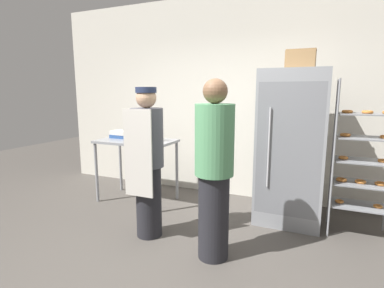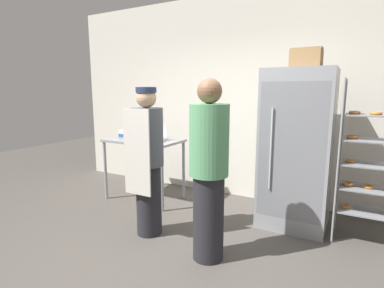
{
  "view_description": "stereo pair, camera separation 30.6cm",
  "coord_description": "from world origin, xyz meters",
  "px_view_note": "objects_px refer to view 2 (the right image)",
  "views": [
    {
      "loc": [
        1.22,
        -2.37,
        1.63
      ],
      "look_at": [
        -0.11,
        0.68,
        1.05
      ],
      "focal_mm": 28.0,
      "sensor_mm": 36.0,
      "label": 1
    },
    {
      "loc": [
        1.5,
        -2.23,
        1.63
      ],
      "look_at": [
        -0.11,
        0.68,
        1.05
      ],
      "focal_mm": 28.0,
      "sensor_mm": 36.0,
      "label": 2
    }
  ],
  "objects_px": {
    "blender_pitcher": "(158,130)",
    "person_customer": "(209,171)",
    "donut_box": "(156,138)",
    "binder_stack": "(130,133)",
    "person_baker": "(148,160)",
    "refrigerator": "(296,150)",
    "cardboard_storage_box": "(306,59)",
    "baking_rack": "(371,163)"
  },
  "relations": [
    {
      "from": "baking_rack",
      "to": "blender_pitcher",
      "type": "bearing_deg",
      "value": 177.57
    },
    {
      "from": "person_baker",
      "to": "person_customer",
      "type": "xyz_separation_m",
      "value": [
        0.83,
        -0.14,
        0.02
      ]
    },
    {
      "from": "person_baker",
      "to": "person_customer",
      "type": "height_order",
      "value": "person_customer"
    },
    {
      "from": "baking_rack",
      "to": "donut_box",
      "type": "height_order",
      "value": "baking_rack"
    },
    {
      "from": "binder_stack",
      "to": "person_customer",
      "type": "distance_m",
      "value": 2.24
    },
    {
      "from": "binder_stack",
      "to": "person_baker",
      "type": "bearing_deg",
      "value": -42.24
    },
    {
      "from": "person_baker",
      "to": "baking_rack",
      "type": "bearing_deg",
      "value": 24.44
    },
    {
      "from": "person_customer",
      "to": "refrigerator",
      "type": "bearing_deg",
      "value": 64.0
    },
    {
      "from": "donut_box",
      "to": "binder_stack",
      "type": "relative_size",
      "value": 0.9
    },
    {
      "from": "blender_pitcher",
      "to": "person_baker",
      "type": "relative_size",
      "value": 0.17
    },
    {
      "from": "cardboard_storage_box",
      "to": "refrigerator",
      "type": "bearing_deg",
      "value": 175.43
    },
    {
      "from": "donut_box",
      "to": "binder_stack",
      "type": "distance_m",
      "value": 0.6
    },
    {
      "from": "refrigerator",
      "to": "blender_pitcher",
      "type": "relative_size",
      "value": 6.82
    },
    {
      "from": "donut_box",
      "to": "cardboard_storage_box",
      "type": "distance_m",
      "value": 2.23
    },
    {
      "from": "binder_stack",
      "to": "cardboard_storage_box",
      "type": "xyz_separation_m",
      "value": [
        2.57,
        0.05,
        1.02
      ]
    },
    {
      "from": "person_baker",
      "to": "binder_stack",
      "type": "bearing_deg",
      "value": 137.76
    },
    {
      "from": "baking_rack",
      "to": "person_customer",
      "type": "relative_size",
      "value": 1.01
    },
    {
      "from": "donut_box",
      "to": "person_customer",
      "type": "relative_size",
      "value": 0.15
    },
    {
      "from": "blender_pitcher",
      "to": "cardboard_storage_box",
      "type": "distance_m",
      "value": 2.31
    },
    {
      "from": "donut_box",
      "to": "blender_pitcher",
      "type": "bearing_deg",
      "value": 118.03
    },
    {
      "from": "refrigerator",
      "to": "cardboard_storage_box",
      "type": "xyz_separation_m",
      "value": [
        0.05,
        -0.0,
        1.06
      ]
    },
    {
      "from": "baking_rack",
      "to": "person_customer",
      "type": "distance_m",
      "value": 1.78
    },
    {
      "from": "donut_box",
      "to": "binder_stack",
      "type": "bearing_deg",
      "value": 168.98
    },
    {
      "from": "refrigerator",
      "to": "person_baker",
      "type": "relative_size",
      "value": 1.13
    },
    {
      "from": "binder_stack",
      "to": "cardboard_storage_box",
      "type": "distance_m",
      "value": 2.76
    },
    {
      "from": "baking_rack",
      "to": "binder_stack",
      "type": "bearing_deg",
      "value": 179.98
    },
    {
      "from": "blender_pitcher",
      "to": "person_customer",
      "type": "height_order",
      "value": "person_customer"
    },
    {
      "from": "person_customer",
      "to": "blender_pitcher",
      "type": "bearing_deg",
      "value": 139.31
    },
    {
      "from": "cardboard_storage_box",
      "to": "baking_rack",
      "type": "bearing_deg",
      "value": -4.37
    },
    {
      "from": "binder_stack",
      "to": "cardboard_storage_box",
      "type": "bearing_deg",
      "value": 1.22
    },
    {
      "from": "cardboard_storage_box",
      "to": "person_customer",
      "type": "height_order",
      "value": "cardboard_storage_box"
    },
    {
      "from": "baking_rack",
      "to": "cardboard_storage_box",
      "type": "xyz_separation_m",
      "value": [
        -0.73,
        0.06,
        1.12
      ]
    },
    {
      "from": "refrigerator",
      "to": "person_baker",
      "type": "xyz_separation_m",
      "value": [
        -1.42,
        -1.06,
        -0.07
      ]
    },
    {
      "from": "baking_rack",
      "to": "person_baker",
      "type": "height_order",
      "value": "baking_rack"
    },
    {
      "from": "refrigerator",
      "to": "person_customer",
      "type": "bearing_deg",
      "value": -116.0
    },
    {
      "from": "cardboard_storage_box",
      "to": "blender_pitcher",
      "type": "bearing_deg",
      "value": 178.25
    },
    {
      "from": "refrigerator",
      "to": "cardboard_storage_box",
      "type": "relative_size",
      "value": 5.69
    },
    {
      "from": "person_baker",
      "to": "blender_pitcher",
      "type": "bearing_deg",
      "value": 119.52
    },
    {
      "from": "donut_box",
      "to": "binder_stack",
      "type": "height_order",
      "value": "donut_box"
    },
    {
      "from": "donut_box",
      "to": "blender_pitcher",
      "type": "distance_m",
      "value": 0.28
    },
    {
      "from": "blender_pitcher",
      "to": "person_baker",
      "type": "height_order",
      "value": "person_baker"
    },
    {
      "from": "person_baker",
      "to": "person_customer",
      "type": "relative_size",
      "value": 0.96
    }
  ]
}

